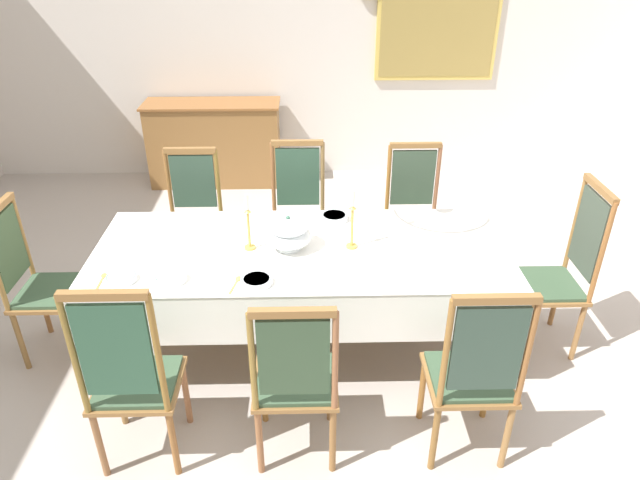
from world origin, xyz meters
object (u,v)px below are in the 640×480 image
object	(u,v)px
bowl_near_left	(121,278)
bowl_far_right	(171,278)
chair_head_west	(38,281)
chair_south_a	(131,376)
chair_north_c	(413,212)
chair_head_east	(562,270)
candlestick_east	(352,225)
dining_table	(301,258)
chair_south_c	(474,372)
framed_painting	(439,16)
chair_south_b	(295,378)
spoon_secondary	(237,281)
soup_tureen	(288,233)
spoon_primary	(103,277)
chair_north_b	(298,212)
bowl_far_left	(334,217)
sideboard	(215,143)
bowl_near_right	(257,280)
candlestick_west	(249,227)
chair_north_a	(194,216)

from	to	relation	value
bowl_near_left	bowl_far_right	world-z (taller)	bowl_far_right
bowl_far_right	chair_head_west	bearing A→B (deg)	159.47
chair_south_a	chair_north_c	distance (m)	2.55
chair_head_east	candlestick_east	distance (m)	1.43
dining_table	chair_south_c	distance (m)	1.29
chair_head_west	framed_painting	size ratio (longest dim) A/B	0.84
chair_north_c	candlestick_east	xyz separation A→B (m)	(-0.56, -0.93, 0.38)
chair_south_b	spoon_secondary	world-z (taller)	chair_south_b
soup_tureen	spoon_primary	world-z (taller)	soup_tureen
chair_south_a	chair_north_c	size ratio (longest dim) A/B	1.08
chair_south_b	chair_south_c	world-z (taller)	chair_south_c
chair_south_b	chair_south_c	distance (m)	0.91
chair_north_b	bowl_far_right	size ratio (longest dim) A/B	6.22
bowl_far_left	bowl_far_right	world-z (taller)	bowl_far_left
sideboard	framed_painting	xyz separation A→B (m)	(2.38, 0.25, 1.27)
chair_head_east	spoon_secondary	world-z (taller)	chair_head_east
bowl_near_right	spoon_primary	bearing A→B (deg)	175.00
spoon_primary	dining_table	bearing A→B (deg)	15.16
chair_south_a	candlestick_west	bearing A→B (deg)	60.32
bowl_far_right	chair_south_b	bearing A→B (deg)	-38.61
dining_table	candlestick_west	bearing A→B (deg)	180.00
soup_tureen	candlestick_east	xyz separation A→B (m)	(0.40, 0.00, 0.05)
soup_tureen	spoon_primary	xyz separation A→B (m)	(-1.07, -0.32, -0.11)
dining_table	chair_south_b	world-z (taller)	chair_south_b
candlestick_east	framed_painting	xyz separation A→B (m)	(1.10, 3.13, 0.78)
chair_head_east	framed_painting	distance (m)	3.34
soup_tureen	candlestick_west	bearing A→B (deg)	180.00
candlestick_west	framed_painting	size ratio (longest dim) A/B	0.29
framed_painting	soup_tureen	bearing A→B (deg)	-115.61
chair_head_east	bowl_far_left	world-z (taller)	chair_head_east
spoon_secondary	bowl_near_right	bearing A→B (deg)	-0.10
candlestick_west	spoon_primary	world-z (taller)	candlestick_west
chair_south_a	candlestick_east	world-z (taller)	chair_south_a
bowl_near_right	bowl_far_right	size ratio (longest dim) A/B	1.01
bowl_near_left	sideboard	distance (m)	3.24
chair_south_c	framed_painting	xyz separation A→B (m)	(0.54, 4.06, 1.15)
chair_south_b	soup_tureen	bearing A→B (deg)	92.91
chair_south_b	bowl_far_right	xyz separation A→B (m)	(-0.71, 0.57, 0.25)
bowl_near_left	bowl_far_left	bearing A→B (deg)	30.17
chair_head_west	chair_head_east	distance (m)	3.40
chair_north_a	chair_head_east	xyz separation A→B (m)	(2.55, -0.93, 0.04)
dining_table	candlestick_east	distance (m)	0.40
chair_south_c	candlestick_west	xyz separation A→B (m)	(-1.20, 0.93, 0.36)
chair_north_c	chair_head_east	bearing A→B (deg)	131.35
chair_north_b	chair_head_east	size ratio (longest dim) A/B	0.94
chair_head_west	soup_tureen	world-z (taller)	chair_head_west
soup_tureen	bowl_far_right	world-z (taller)	soup_tureen
chair_north_a	bowl_far_right	distance (m)	1.31
candlestick_east	bowl_near_left	size ratio (longest dim) A/B	2.27
chair_north_c	chair_south_a	bearing A→B (deg)	47.00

